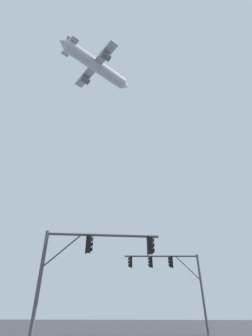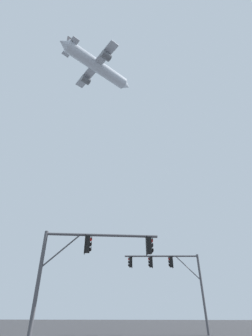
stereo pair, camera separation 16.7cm
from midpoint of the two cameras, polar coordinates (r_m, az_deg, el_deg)
The scene contains 3 objects.
signal_pole_near at distance 14.31m, azimuth -8.95°, elevation -19.69°, with size 6.35×1.36×5.52m.
signal_pole_far at distance 24.51m, azimuth 10.42°, elevation -22.47°, with size 6.91×0.84×6.31m.
airplane at distance 65.40m, azimuth -6.67°, elevation 22.56°, with size 16.29×16.39×5.61m.
Camera 2 is at (0.74, -6.32, 1.49)m, focal length 26.07 mm.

